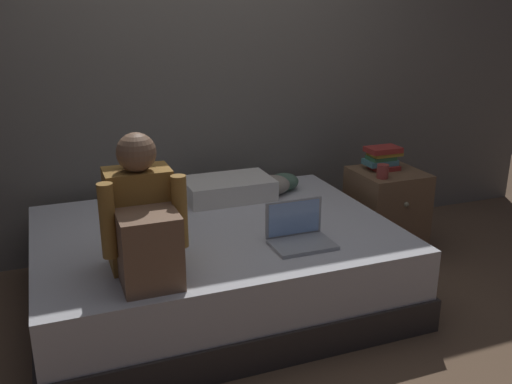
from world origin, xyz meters
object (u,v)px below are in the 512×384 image
object	(u,v)px
bed	(216,264)
person_sitting	(143,223)
nightstand	(386,212)
book_stack	(382,158)
mug	(383,171)
clothes_pile	(277,184)
laptop	(299,233)
pillow	(228,188)

from	to	relation	value
bed	person_sitting	distance (m)	0.79
nightstand	person_sitting	size ratio (longest dim) A/B	0.90
nightstand	book_stack	bearing A→B (deg)	106.37
mug	clothes_pile	size ratio (longest dim) A/B	0.28
laptop	book_stack	bearing A→B (deg)	35.64
person_sitting	bed	bearing A→B (deg)	42.56
person_sitting	mug	xyz separation A→B (m)	(1.63, 0.54, -0.08)
nightstand	book_stack	size ratio (longest dim) A/B	2.45
book_stack	pillow	bearing A→B (deg)	171.74
book_stack	mug	xyz separation A→B (m)	(-0.11, -0.18, -0.04)
bed	clothes_pile	world-z (taller)	clothes_pile
bed	person_sitting	size ratio (longest dim) A/B	3.05
person_sitting	clothes_pile	distance (m)	1.36
nightstand	person_sitting	distance (m)	1.93
bed	laptop	bearing A→B (deg)	-47.39
nightstand	book_stack	xyz separation A→B (m)	(-0.02, 0.06, 0.37)
mug	clothes_pile	xyz separation A→B (m)	(-0.60, 0.32, -0.11)
nightstand	book_stack	world-z (taller)	book_stack
pillow	laptop	bearing A→B (deg)	-82.01
pillow	clothes_pile	world-z (taller)	pillow
bed	mug	xyz separation A→B (m)	(1.17, 0.12, 0.40)
pillow	clothes_pile	distance (m)	0.34
laptop	mug	bearing A→B (deg)	30.85
nightstand	mug	xyz separation A→B (m)	(-0.13, -0.12, 0.34)
bed	clothes_pile	xyz separation A→B (m)	(0.57, 0.44, 0.29)
bed	person_sitting	xyz separation A→B (m)	(-0.46, -0.43, 0.48)
pillow	clothes_pile	size ratio (longest dim) A/B	1.74
pillow	nightstand	bearing A→B (deg)	-11.23
bed	nightstand	world-z (taller)	nightstand
nightstand	mug	world-z (taller)	mug
person_sitting	pillow	xyz separation A→B (m)	(0.69, 0.88, -0.19)
mug	pillow	bearing A→B (deg)	160.54
nightstand	clothes_pile	xyz separation A→B (m)	(-0.73, 0.20, 0.23)
clothes_pile	pillow	bearing A→B (deg)	178.48
laptop	person_sitting	bearing A→B (deg)	-176.36
pillow	book_stack	xyz separation A→B (m)	(1.05, -0.15, 0.14)
bed	pillow	bearing A→B (deg)	63.01
bed	book_stack	world-z (taller)	book_stack
pillow	person_sitting	bearing A→B (deg)	-128.36
person_sitting	laptop	bearing A→B (deg)	3.64
person_sitting	pillow	bearing A→B (deg)	51.64
book_stack	clothes_pile	world-z (taller)	book_stack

